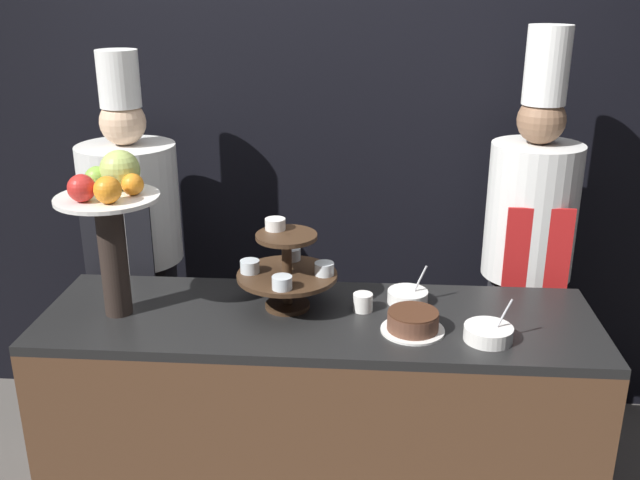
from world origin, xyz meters
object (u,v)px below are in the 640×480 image
serving_bowl_far (408,297)px  serving_bowl_near (488,333)px  cup_white (363,302)px  fruit_pedestal (111,210)px  cake_round (413,322)px  chef_left (134,242)px  chef_center_left (528,242)px  tiered_stand (287,268)px

serving_bowl_far → serving_bowl_near: bearing=-47.1°
cup_white → serving_bowl_near: (0.42, -0.19, -0.01)m
fruit_pedestal → serving_bowl_far: size_ratio=3.86×
cake_round → serving_bowl_near: (0.25, -0.05, -0.01)m
serving_bowl_near → chef_left: bearing=153.7°
fruit_pedestal → cake_round: bearing=-4.4°
cake_round → cup_white: size_ratio=3.07×
chef_left → fruit_pedestal: bearing=-76.5°
cake_round → chef_center_left: 0.83m
serving_bowl_far → chef_left: (-1.17, 0.43, 0.02)m
fruit_pedestal → chef_left: size_ratio=0.33×
chef_center_left → cup_white: bearing=-143.2°
serving_bowl_near → tiered_stand: bearing=163.8°
fruit_pedestal → cup_white: (0.87, 0.07, -0.35)m
cup_white → chef_left: (-1.01, 0.51, 0.02)m
cake_round → chef_center_left: size_ratio=0.12×
serving_bowl_far → cup_white: bearing=-154.4°
tiered_stand → chef_center_left: bearing=27.7°
cup_white → serving_bowl_near: 0.46m
fruit_pedestal → cake_round: (1.04, -0.08, -0.35)m
serving_bowl_near → chef_center_left: size_ratio=0.09×
tiered_stand → cup_white: size_ratio=5.10×
chef_center_left → fruit_pedestal: bearing=-159.5°
cake_round → cup_white: cake_round is taller
tiered_stand → chef_center_left: 1.08m
cup_white → serving_bowl_near: bearing=-24.9°
tiered_stand → chef_left: 0.89m
cake_round → cup_white: bearing=139.1°
cup_white → serving_bowl_far: bearing=25.6°
fruit_pedestal → serving_bowl_near: size_ratio=3.55×
cup_white → serving_bowl_near: size_ratio=0.44×
tiered_stand → cake_round: 0.49m
chef_center_left → serving_bowl_far: bearing=-140.1°
serving_bowl_far → chef_left: chef_left is taller
cake_round → serving_bowl_far: size_ratio=1.46×
serving_bowl_far → cake_round: bearing=-88.1°
tiered_stand → chef_center_left: size_ratio=0.19×
chef_left → tiered_stand: bearing=-34.5°
chef_left → serving_bowl_far: bearing=-20.2°
chef_center_left → tiered_stand: bearing=-152.3°
tiered_stand → fruit_pedestal: 0.64m
fruit_pedestal → tiered_stand: bearing=7.4°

